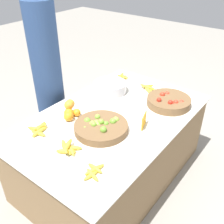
{
  "coord_description": "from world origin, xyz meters",
  "views": [
    {
      "loc": [
        -1.49,
        -1.15,
        1.91
      ],
      "look_at": [
        0.0,
        0.0,
        0.72
      ],
      "focal_mm": 42.0,
      "sensor_mm": 36.0,
      "label": 1
    }
  ],
  "objects_px": {
    "lime_bowl": "(101,127)",
    "tomato_basket": "(169,101)",
    "price_sign": "(144,121)",
    "metal_bowl": "(110,87)",
    "vendor_person": "(48,80)"
  },
  "relations": [
    {
      "from": "tomato_basket",
      "to": "price_sign",
      "type": "bearing_deg",
      "value": -179.86
    },
    {
      "from": "price_sign",
      "to": "vendor_person",
      "type": "height_order",
      "value": "vendor_person"
    },
    {
      "from": "lime_bowl",
      "to": "price_sign",
      "type": "distance_m",
      "value": 0.35
    },
    {
      "from": "metal_bowl",
      "to": "tomato_basket",
      "type": "bearing_deg",
      "value": -78.66
    },
    {
      "from": "tomato_basket",
      "to": "metal_bowl",
      "type": "bearing_deg",
      "value": 101.34
    },
    {
      "from": "metal_bowl",
      "to": "price_sign",
      "type": "relative_size",
      "value": 2.52
    },
    {
      "from": "price_sign",
      "to": "vendor_person",
      "type": "relative_size",
      "value": 0.08
    },
    {
      "from": "lime_bowl",
      "to": "price_sign",
      "type": "bearing_deg",
      "value": -43.97
    },
    {
      "from": "lime_bowl",
      "to": "price_sign",
      "type": "xyz_separation_m",
      "value": [
        0.25,
        -0.24,
        0.02
      ]
    },
    {
      "from": "lime_bowl",
      "to": "vendor_person",
      "type": "height_order",
      "value": "vendor_person"
    },
    {
      "from": "metal_bowl",
      "to": "lime_bowl",
      "type": "bearing_deg",
      "value": -148.34
    },
    {
      "from": "lime_bowl",
      "to": "tomato_basket",
      "type": "height_order",
      "value": "tomato_basket"
    },
    {
      "from": "price_sign",
      "to": "vendor_person",
      "type": "distance_m",
      "value": 1.08
    },
    {
      "from": "lime_bowl",
      "to": "price_sign",
      "type": "relative_size",
      "value": 3.24
    },
    {
      "from": "lime_bowl",
      "to": "tomato_basket",
      "type": "distance_m",
      "value": 0.73
    }
  ]
}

